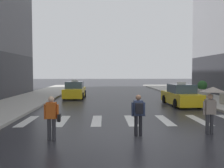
{
  "coord_description": "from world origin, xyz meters",
  "views": [
    {
      "loc": [
        -1.41,
        -9.16,
        2.54
      ],
      "look_at": [
        -0.83,
        8.0,
        1.67
      ],
      "focal_mm": 37.53,
      "sensor_mm": 36.0,
      "label": 1
    }
  ],
  "objects_px": {
    "taxi_second": "(75,91)",
    "planter_mid_block": "(202,90)",
    "taxi_lead": "(181,96)",
    "pedestrian_with_umbrella": "(212,97)",
    "pedestrian_with_handbag": "(52,115)",
    "pedestrian_with_backpack": "(138,112)"
  },
  "relations": [
    {
      "from": "pedestrian_with_umbrella",
      "to": "pedestrian_with_handbag",
      "type": "distance_m",
      "value": 6.4
    },
    {
      "from": "pedestrian_with_handbag",
      "to": "planter_mid_block",
      "type": "relative_size",
      "value": 1.03
    },
    {
      "from": "pedestrian_with_umbrella",
      "to": "planter_mid_block",
      "type": "xyz_separation_m",
      "value": [
        4.85,
        12.33,
        -0.64
      ]
    },
    {
      "from": "taxi_second",
      "to": "pedestrian_with_umbrella",
      "type": "relative_size",
      "value": 2.34
    },
    {
      "from": "taxi_lead",
      "to": "pedestrian_with_umbrella",
      "type": "bearing_deg",
      "value": -100.12
    },
    {
      "from": "pedestrian_with_umbrella",
      "to": "pedestrian_with_handbag",
      "type": "height_order",
      "value": "pedestrian_with_umbrella"
    },
    {
      "from": "taxi_second",
      "to": "pedestrian_with_umbrella",
      "type": "height_order",
      "value": "pedestrian_with_umbrella"
    },
    {
      "from": "taxi_second",
      "to": "planter_mid_block",
      "type": "xyz_separation_m",
      "value": [
        12.14,
        -1.4,
        0.15
      ]
    },
    {
      "from": "pedestrian_with_backpack",
      "to": "planter_mid_block",
      "type": "relative_size",
      "value": 1.03
    },
    {
      "from": "taxi_lead",
      "to": "planter_mid_block",
      "type": "xyz_separation_m",
      "value": [
        3.38,
        4.06,
        0.15
      ]
    },
    {
      "from": "taxi_lead",
      "to": "pedestrian_with_umbrella",
      "type": "height_order",
      "value": "pedestrian_with_umbrella"
    },
    {
      "from": "taxi_second",
      "to": "pedestrian_with_handbag",
      "type": "distance_m",
      "value": 14.44
    },
    {
      "from": "taxi_second",
      "to": "pedestrian_with_handbag",
      "type": "relative_size",
      "value": 2.75
    },
    {
      "from": "pedestrian_with_backpack",
      "to": "taxi_lead",
      "type": "bearing_deg",
      "value": 62.03
    },
    {
      "from": "pedestrian_with_umbrella",
      "to": "pedestrian_with_handbag",
      "type": "relative_size",
      "value": 1.18
    },
    {
      "from": "taxi_second",
      "to": "planter_mid_block",
      "type": "distance_m",
      "value": 12.22
    },
    {
      "from": "planter_mid_block",
      "to": "taxi_lead",
      "type": "bearing_deg",
      "value": -129.76
    },
    {
      "from": "taxi_lead",
      "to": "pedestrian_with_umbrella",
      "type": "xyz_separation_m",
      "value": [
        -1.48,
        -8.27,
        0.79
      ]
    },
    {
      "from": "taxi_lead",
      "to": "pedestrian_with_backpack",
      "type": "xyz_separation_m",
      "value": [
        -4.52,
        -8.51,
        0.25
      ]
    },
    {
      "from": "taxi_second",
      "to": "planter_mid_block",
      "type": "height_order",
      "value": "taxi_second"
    },
    {
      "from": "pedestrian_with_umbrella",
      "to": "planter_mid_block",
      "type": "height_order",
      "value": "pedestrian_with_umbrella"
    },
    {
      "from": "taxi_second",
      "to": "pedestrian_with_handbag",
      "type": "height_order",
      "value": "taxi_second"
    }
  ]
}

